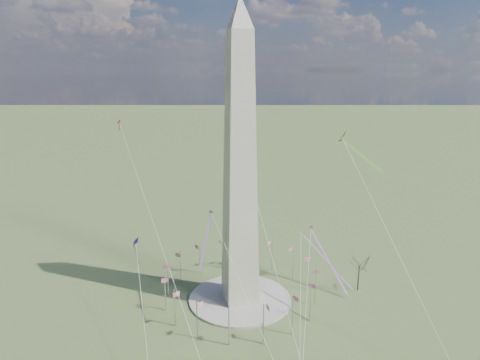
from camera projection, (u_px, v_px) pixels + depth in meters
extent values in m
plane|color=#486331|center=(240.00, 300.00, 151.40)|extent=(2000.00, 2000.00, 0.00)
cylinder|color=#ACA79D|center=(240.00, 299.00, 151.30)|extent=(36.00, 36.00, 0.80)
pyramid|color=#BEB6A7|center=(240.00, 12.00, 127.56)|extent=(9.90, 9.90, 10.00)
cylinder|color=silver|center=(308.00, 274.00, 156.45)|extent=(0.36, 0.36, 13.00)
cube|color=red|center=(307.00, 259.00, 156.34)|extent=(2.40, 0.08, 1.50)
cylinder|color=silver|center=(293.00, 263.00, 165.23)|extent=(0.36, 0.36, 13.00)
cube|color=red|center=(291.00, 249.00, 164.91)|extent=(2.25, 0.99, 1.50)
cylinder|color=silver|center=(272.00, 256.00, 171.67)|extent=(0.36, 0.36, 13.00)
cube|color=red|center=(269.00, 243.00, 170.97)|extent=(1.75, 1.75, 1.50)
cylinder|color=silver|center=(248.00, 253.00, 174.77)|extent=(0.36, 0.36, 13.00)
cube|color=red|center=(245.00, 241.00, 173.61)|extent=(0.99, 2.25, 1.50)
cylinder|color=silver|center=(223.00, 253.00, 174.07)|extent=(0.36, 0.36, 13.00)
cube|color=red|center=(220.00, 242.00, 172.42)|extent=(0.08, 2.40, 1.50)
cylinder|color=silver|center=(200.00, 258.00, 169.67)|extent=(0.36, 0.36, 13.00)
cube|color=red|center=(197.00, 247.00, 167.58)|extent=(0.99, 2.25, 1.50)
cylinder|color=silver|center=(181.00, 267.00, 162.25)|extent=(0.36, 0.36, 13.00)
cube|color=red|center=(178.00, 255.00, 159.83)|extent=(1.75, 1.75, 1.50)
cylinder|color=silver|center=(168.00, 279.00, 152.92)|extent=(0.36, 0.36, 13.00)
cube|color=red|center=(166.00, 267.00, 150.35)|extent=(2.25, 0.99, 1.50)
cylinder|color=silver|center=(165.00, 293.00, 143.12)|extent=(0.36, 0.36, 13.00)
cube|color=red|center=(165.00, 280.00, 140.59)|extent=(2.40, 0.08, 1.50)
cylinder|color=silver|center=(175.00, 308.00, 134.34)|extent=(0.36, 0.36, 13.00)
cube|color=red|center=(176.00, 294.00, 132.02)|extent=(2.25, 0.99, 1.50)
cylinder|color=silver|center=(197.00, 320.00, 127.90)|extent=(0.36, 0.36, 13.00)
cube|color=red|center=(200.00, 305.00, 125.96)|extent=(1.75, 1.75, 1.50)
cylinder|color=silver|center=(229.00, 326.00, 124.80)|extent=(0.36, 0.36, 13.00)
cube|color=red|center=(233.00, 310.00, 123.32)|extent=(0.99, 2.25, 1.50)
cylinder|color=silver|center=(263.00, 324.00, 125.50)|extent=(0.36, 0.36, 13.00)
cube|color=red|center=(268.00, 308.00, 124.51)|extent=(0.08, 2.40, 1.50)
cylinder|color=silver|center=(292.00, 316.00, 129.90)|extent=(0.36, 0.36, 13.00)
cube|color=red|center=(296.00, 299.00, 129.35)|extent=(0.99, 2.25, 1.50)
cylinder|color=silver|center=(310.00, 302.00, 137.32)|extent=(0.36, 0.36, 13.00)
cube|color=red|center=(312.00, 286.00, 137.10)|extent=(1.75, 1.75, 1.50)
cylinder|color=silver|center=(315.00, 288.00, 146.65)|extent=(0.36, 0.36, 13.00)
cube|color=red|center=(316.00, 272.00, 146.58)|extent=(2.25, 0.99, 1.50)
cylinder|color=#433128|center=(358.00, 278.00, 156.84)|extent=(0.47, 0.47, 9.92)
cube|color=#E3AF0B|center=(364.00, 156.00, 149.14)|extent=(10.44, 10.19, 9.92)
cube|color=#E3AF0B|center=(363.00, 157.00, 147.60)|extent=(10.44, 10.19, 9.92)
cube|color=navy|center=(136.00, 242.00, 138.14)|extent=(2.04, 3.25, 2.62)
cube|color=red|center=(136.00, 254.00, 139.22)|extent=(1.74, 3.09, 9.07)
cube|color=red|center=(328.00, 261.00, 139.72)|extent=(3.34, 21.22, 13.35)
cube|color=red|center=(205.00, 242.00, 132.98)|extent=(7.54, 16.85, 11.29)
cube|color=red|center=(327.00, 261.00, 157.76)|extent=(11.55, 20.79, 14.58)
cube|color=red|center=(119.00, 122.00, 159.29)|extent=(1.44, 1.36, 1.47)
cube|color=red|center=(119.00, 126.00, 159.69)|extent=(0.29, 1.27, 3.37)
cube|color=white|center=(231.00, 109.00, 180.99)|extent=(1.13, 1.88, 1.61)
cube|color=white|center=(231.00, 113.00, 181.43)|extent=(0.71, 1.39, 3.69)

